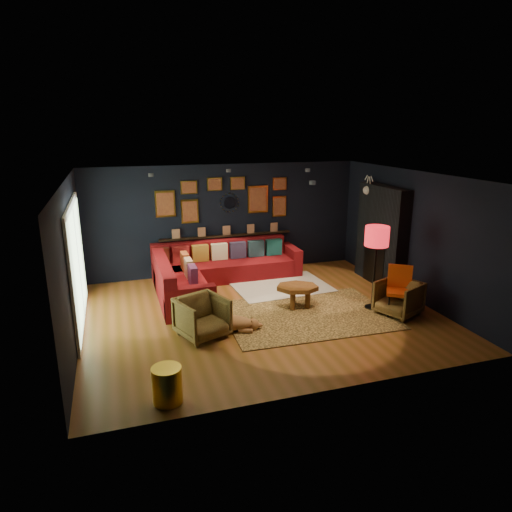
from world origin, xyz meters
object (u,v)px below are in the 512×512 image
object	(u,v)px
sectional	(210,273)
armchair_left	(202,315)
pouf	(181,285)
orange_chair	(399,286)
floor_lamp	(377,240)
dog	(229,320)
coffee_table	(297,290)
armchair_right	(399,296)
gold_stool	(167,385)

from	to	relation	value
sectional	armchair_left	world-z (taller)	sectional
pouf	orange_chair	bearing A→B (deg)	-31.11
floor_lamp	dog	size ratio (longest dim) A/B	1.46
sectional	armchair_left	xyz separation A→B (m)	(-0.64, -2.42, 0.06)
floor_lamp	coffee_table	bearing A→B (deg)	159.50
floor_lamp	orange_chair	bearing A→B (deg)	-49.58
floor_lamp	armchair_right	bearing A→B (deg)	-53.22
sectional	pouf	world-z (taller)	sectional
armchair_left	sectional	bearing A→B (deg)	53.72
sectional	coffee_table	size ratio (longest dim) A/B	3.48
coffee_table	dog	world-z (taller)	coffee_table
pouf	orange_chair	xyz separation A→B (m)	(3.77, -2.27, 0.33)
armchair_right	dog	size ratio (longest dim) A/B	0.65
floor_lamp	dog	bearing A→B (deg)	-177.63
coffee_table	dog	size ratio (longest dim) A/B	0.87
pouf	sectional	bearing A→B (deg)	24.23
armchair_left	armchair_right	size ratio (longest dim) A/B	1.05
sectional	coffee_table	distance (m)	2.19
floor_lamp	sectional	bearing A→B (deg)	141.37
sectional	gold_stool	world-z (taller)	sectional
armchair_left	orange_chair	xyz separation A→B (m)	(3.72, -0.16, 0.17)
pouf	gold_stool	xyz separation A→B (m)	(-0.76, -3.85, 0.02)
armchair_left	armchair_right	distance (m)	3.71
coffee_table	armchair_left	size ratio (longest dim) A/B	1.28
sectional	dog	bearing A→B (deg)	-93.83
armchair_left	floor_lamp	world-z (taller)	floor_lamp
armchair_right	dog	world-z (taller)	armchair_right
gold_stool	orange_chair	distance (m)	4.80
coffee_table	floor_lamp	bearing A→B (deg)	-20.50
pouf	orange_chair	size ratio (longest dim) A/B	0.63
orange_chair	pouf	bearing A→B (deg)	-178.20
coffee_table	sectional	bearing A→B (deg)	129.39
orange_chair	dog	size ratio (longest dim) A/B	0.83
coffee_table	armchair_left	bearing A→B (deg)	-160.43
coffee_table	pouf	xyz separation A→B (m)	(-2.08, 1.39, -0.14)
armchair_right	orange_chair	xyz separation A→B (m)	(0.02, 0.03, 0.19)
orange_chair	armchair_right	bearing A→B (deg)	-83.84
armchair_right	pouf	bearing A→B (deg)	-145.28
armchair_right	floor_lamp	bearing A→B (deg)	-166.94
sectional	armchair_right	bearing A→B (deg)	-40.45
coffee_table	dog	distance (m)	1.68
sectional	gold_stool	distance (m)	4.40
coffee_table	floor_lamp	distance (m)	1.78
armchair_right	orange_chair	size ratio (longest dim) A/B	0.77
pouf	armchair_right	xyz separation A→B (m)	(3.75, -2.30, 0.14)
coffee_table	gold_stool	world-z (taller)	gold_stool
sectional	armchair_left	distance (m)	2.50
gold_stool	dog	distance (m)	2.24
sectional	dog	size ratio (longest dim) A/B	3.02
gold_stool	floor_lamp	world-z (taller)	floor_lamp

